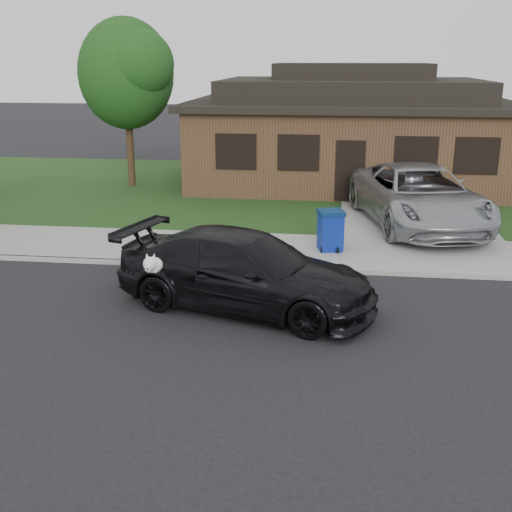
# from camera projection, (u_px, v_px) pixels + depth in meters

# --- Properties ---
(ground) EXTENTS (120.00, 120.00, 0.00)m
(ground) POSITION_uv_depth(u_px,v_px,m) (151.00, 322.00, 12.66)
(ground) COLOR black
(ground) RESTS_ON ground
(sidewalk) EXTENTS (60.00, 3.00, 0.12)m
(sidewalk) POSITION_uv_depth(u_px,v_px,m) (202.00, 248.00, 17.37)
(sidewalk) COLOR gray
(sidewalk) RESTS_ON ground
(curb) EXTENTS (60.00, 0.12, 0.12)m
(curb) POSITION_uv_depth(u_px,v_px,m) (190.00, 265.00, 15.95)
(curb) COLOR gray
(curb) RESTS_ON ground
(lawn) EXTENTS (60.00, 13.00, 0.13)m
(lawn) POSITION_uv_depth(u_px,v_px,m) (244.00, 190.00, 24.95)
(lawn) COLOR #193814
(lawn) RESTS_ON ground
(driveway) EXTENTS (4.50, 13.00, 0.14)m
(driveway) POSITION_uv_depth(u_px,v_px,m) (409.00, 212.00, 21.39)
(driveway) COLOR gray
(driveway) RESTS_ON ground
(sedan) EXTENTS (5.87, 3.71, 1.58)m
(sedan) POSITION_uv_depth(u_px,v_px,m) (245.00, 271.00, 13.18)
(sedan) COLOR black
(sedan) RESTS_ON ground
(minivan) EXTENTS (4.25, 6.91, 1.79)m
(minivan) POSITION_uv_depth(u_px,v_px,m) (419.00, 196.00, 19.15)
(minivan) COLOR #9D9FA4
(minivan) RESTS_ON driveway
(recycling_bin) EXTENTS (0.79, 0.79, 1.07)m
(recycling_bin) POSITION_uv_depth(u_px,v_px,m) (331.00, 230.00, 16.85)
(recycling_bin) COLOR navy
(recycling_bin) RESTS_ON sidewalk
(house) EXTENTS (12.60, 8.60, 4.65)m
(house) POSITION_uv_depth(u_px,v_px,m) (350.00, 132.00, 25.75)
(house) COLOR #422B1C
(house) RESTS_ON ground
(tree_0) EXTENTS (3.78, 3.60, 6.34)m
(tree_0) POSITION_uv_depth(u_px,v_px,m) (129.00, 72.00, 24.04)
(tree_0) COLOR #332114
(tree_0) RESTS_ON ground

